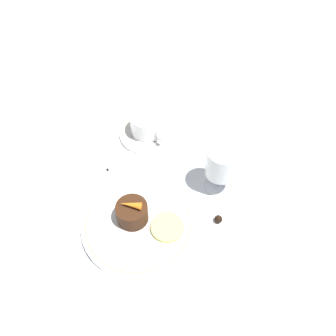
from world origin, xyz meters
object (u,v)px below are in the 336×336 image
at_px(coffee_cup, 148,123).
at_px(fork, 102,172).
at_px(dinner_plate, 138,223).
at_px(dessert_cake, 132,213).
at_px(wine_glass, 222,164).

height_order(coffee_cup, fork, coffee_cup).
bearing_deg(dinner_plate, fork, 179.94).
relative_size(coffee_cup, dessert_cake, 1.72).
xyz_separation_m(wine_glass, fork, (-0.19, -0.22, -0.08)).
height_order(coffee_cup, wine_glass, wine_glass).
distance_m(dinner_plate, fork, 0.18).
bearing_deg(wine_glass, dinner_plate, -94.09).
bearing_deg(dessert_cake, coffee_cup, 141.53).
bearing_deg(dinner_plate, wine_glass, 85.91).
xyz_separation_m(dinner_plate, wine_glass, (0.02, 0.22, 0.07)).
bearing_deg(coffee_cup, wine_glass, 11.18).
height_order(wine_glass, dessert_cake, wine_glass).
relative_size(dinner_plate, fork, 1.42).
bearing_deg(wine_glass, coffee_cup, -168.82).
height_order(dinner_plate, coffee_cup, coffee_cup).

